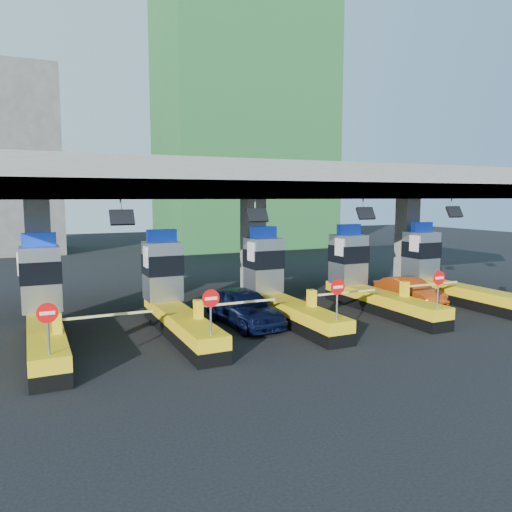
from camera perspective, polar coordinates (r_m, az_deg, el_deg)
name	(u,v)px	position (r m, az deg, el deg)	size (l,w,h in m)	color
ground	(280,319)	(23.20, 2.76, -7.16)	(120.00, 120.00, 0.00)	black
toll_canopy	(254,186)	(25.10, -0.22, 8.03)	(28.00, 12.09, 7.00)	slate
toll_lane_far_left	(43,308)	(20.67, -23.15, -5.47)	(4.43, 8.00, 4.16)	black
toll_lane_left	(172,297)	(21.37, -9.59, -4.62)	(4.43, 8.00, 4.16)	black
toll_lane_center	(277,288)	(23.15, 2.46, -3.65)	(4.43, 8.00, 4.16)	black
toll_lane_right	(365,280)	(25.79, 12.40, -2.73)	(4.43, 8.00, 4.16)	black
toll_lane_far_right	(440,274)	(29.06, 20.30, -1.93)	(4.43, 8.00, 4.16)	black
bg_building_scaffold	(243,120)	(57.21, -1.45, 15.23)	(18.00, 12.00, 28.00)	#1E5926
van	(244,307)	(21.85, -1.40, -5.82)	(1.93, 4.81, 1.64)	black
red_car	(409,291)	(27.31, 17.10, -3.86)	(1.45, 4.17, 1.37)	#B43D0D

